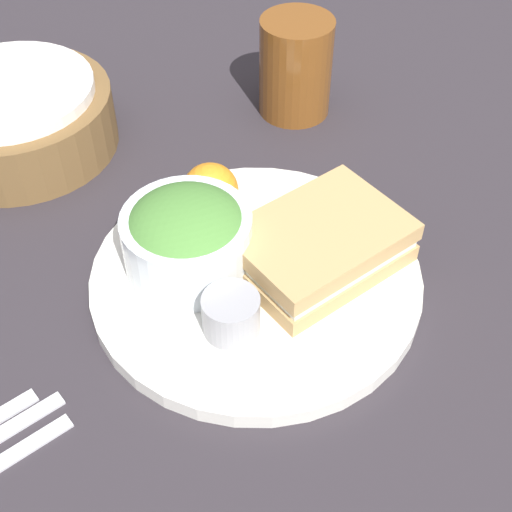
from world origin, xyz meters
TOP-DOWN VIEW (x-y plane):
  - ground_plane at (0.00, 0.00)m, footprint 4.00×4.00m
  - plate at (0.00, 0.00)m, footprint 0.28×0.28m
  - sandwich at (0.05, -0.02)m, footprint 0.14×0.10m
  - salad_bowl at (-0.04, 0.04)m, footprint 0.11×0.11m
  - dressing_cup at (-0.05, -0.03)m, footprint 0.05×0.05m
  - orange_wedge at (0.02, 0.09)m, footprint 0.05×0.05m
  - drink_glass at (0.20, 0.18)m, footprint 0.08×0.08m
  - bread_basket at (-0.07, 0.31)m, footprint 0.20×0.20m

SIDE VIEW (x-z plane):
  - ground_plane at x=0.00m, z-range 0.00..0.00m
  - plate at x=0.00m, z-range 0.00..0.02m
  - dressing_cup at x=-0.05m, z-range 0.02..0.05m
  - bread_basket at x=-0.07m, z-range 0.00..0.07m
  - sandwich at x=0.05m, z-range 0.02..0.06m
  - orange_wedge at x=0.02m, z-range 0.02..0.07m
  - salad_bowl at x=-0.04m, z-range 0.02..0.09m
  - drink_glass at x=0.20m, z-range 0.00..0.11m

